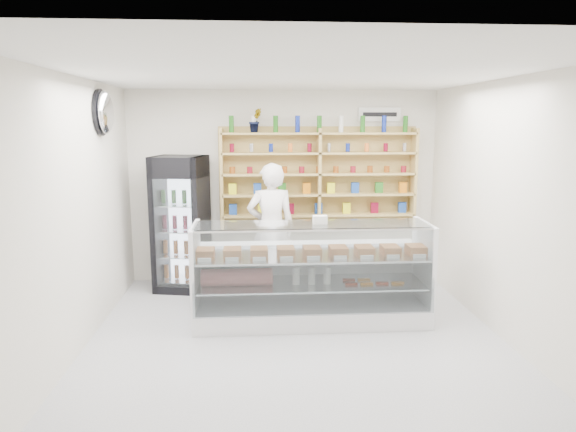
{
  "coord_description": "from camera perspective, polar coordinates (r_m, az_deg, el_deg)",
  "views": [
    {
      "loc": [
        -0.45,
        -5.04,
        2.33
      ],
      "look_at": [
        -0.05,
        0.9,
        1.25
      ],
      "focal_mm": 32.0,
      "sensor_mm": 36.0,
      "label": 1
    }
  ],
  "objects": [
    {
      "name": "potted_plant",
      "position": [
        7.38,
        -3.65,
        10.56
      ],
      "size": [
        0.23,
        0.21,
        0.34
      ],
      "primitive_type": "imported",
      "rotation": [
        0.0,
        0.0,
        0.37
      ],
      "color": "#1E6626",
      "rests_on": "wall_shelving"
    },
    {
      "name": "wall_shelving",
      "position": [
        7.48,
        3.45,
        4.65
      ],
      "size": [
        2.84,
        0.28,
        1.33
      ],
      "color": "tan",
      "rests_on": "back_wall"
    },
    {
      "name": "security_mirror",
      "position": [
        6.47,
        -19.65,
        10.8
      ],
      "size": [
        0.15,
        0.5,
        0.5
      ],
      "primitive_type": "ellipsoid",
      "color": "silver",
      "rests_on": "left_wall"
    },
    {
      "name": "shop_worker",
      "position": [
        7.03,
        -1.89,
        -1.41
      ],
      "size": [
        0.69,
        0.48,
        1.8
      ],
      "primitive_type": "imported",
      "rotation": [
        0.0,
        0.0,
        3.21
      ],
      "color": "white",
      "rests_on": "floor"
    },
    {
      "name": "wall_sign",
      "position": [
        7.74,
        10.14,
        11.05
      ],
      "size": [
        0.62,
        0.03,
        0.2
      ],
      "primitive_type": "cube",
      "color": "white",
      "rests_on": "back_wall"
    },
    {
      "name": "room",
      "position": [
        5.14,
        1.21,
        -0.09
      ],
      "size": [
        5.0,
        5.0,
        5.0
      ],
      "color": "#B7B8BD",
      "rests_on": "ground"
    },
    {
      "name": "display_counter",
      "position": [
        6.15,
        2.55,
        -8.61
      ],
      "size": [
        2.73,
        0.82,
        1.19
      ],
      "color": "white",
      "rests_on": "floor"
    },
    {
      "name": "drinks_cooler",
      "position": [
        7.33,
        -11.78,
        -0.79
      ],
      "size": [
        0.79,
        0.78,
        1.88
      ],
      "rotation": [
        0.0,
        0.0,
        -0.19
      ],
      "color": "black",
      "rests_on": "floor"
    }
  ]
}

